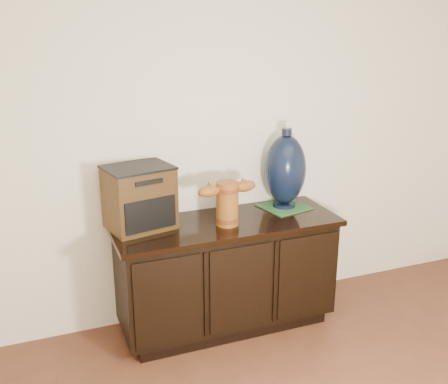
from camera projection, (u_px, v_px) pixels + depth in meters
name	position (u px, v px, depth m)	size (l,w,h in m)	color
sideboard	(226.00, 273.00, 3.47)	(1.46, 0.56, 0.75)	black
terracotta_vessel	(227.00, 201.00, 3.26)	(0.40, 0.16, 0.28)	#92531A
tv_radio	(139.00, 197.00, 3.20)	(0.45, 0.39, 0.39)	#38240E
green_mat	(284.00, 207.00, 3.62)	(0.29, 0.29, 0.01)	#295B2B
lamp_base	(285.00, 170.00, 3.53)	(0.33, 0.33, 0.54)	black
spray_can	(228.00, 199.00, 3.51)	(0.06, 0.06, 0.18)	maroon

